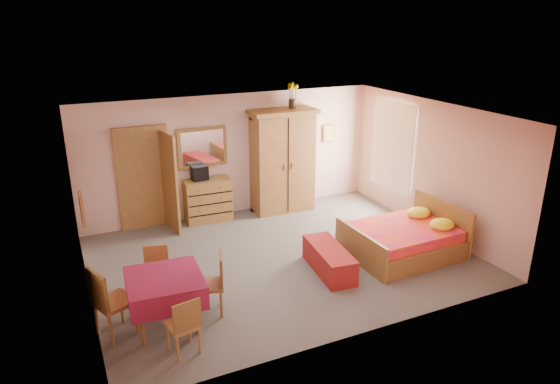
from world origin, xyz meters
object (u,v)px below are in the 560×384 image
wall_mirror (202,147)px  wardrobe (282,161)px  sunflower_vase (292,95)px  chair_north (157,274)px  chest_of_drawers (208,200)px  floor_lamp (255,166)px  chair_west (114,301)px  chair_south (183,324)px  stereo (200,173)px  dining_table (166,301)px  bench (329,260)px  chair_east (209,284)px  bed (403,232)px

wall_mirror → wardrobe: bearing=-12.8°
sunflower_vase → chair_north: 4.91m
chest_of_drawers → floor_lamp: (1.13, 0.09, 0.59)m
sunflower_vase → chair_west: 5.77m
wall_mirror → chair_south: size_ratio=1.29×
chest_of_drawers → wall_mirror: wall_mirror is taller
stereo → chair_south: bearing=-109.5°
wardrobe → dining_table: (-3.35, -3.32, -0.75)m
wall_mirror → chair_south: (-1.61, -4.32, -1.14)m
floor_lamp → chair_west: floor_lamp is taller
bench → chair_east: (-2.21, -0.33, 0.24)m
sunflower_vase → chair_north: sunflower_vase is taller
dining_table → chair_west: chair_west is taller
chair_east → bench: bearing=-64.5°
bench → chair_south: (-2.79, -1.08, 0.19)m
wall_mirror → bed: bearing=-53.1°
chair_north → wall_mirror: bearing=-104.6°
wall_mirror → chair_west: wall_mirror is taller
stereo → floor_lamp: floor_lamp is taller
chair_north → chair_east: 0.93m
stereo → chair_south: stereo is taller
chest_of_drawers → bed: size_ratio=0.50×
sunflower_vase → chair_east: bearing=-131.8°
stereo → chair_west: 4.08m
dining_table → chair_east: (0.63, 0.04, 0.09)m
chair_north → sunflower_vase: bearing=-128.8°
bench → chair_north: 2.85m
chair_east → chest_of_drawers: bearing=-0.1°
bed → chair_west: 5.04m
chair_south → chair_north: 1.45m
stereo → chair_north: 3.15m
wardrobe → chair_north: wardrobe is taller
chest_of_drawers → wall_mirror: size_ratio=0.91×
stereo → chair_east: (-0.90, -3.41, -0.60)m
bench → floor_lamp: bearing=91.0°
chair_east → wardrobe: bearing=-22.8°
wardrobe → chair_west: 5.22m
stereo → floor_lamp: bearing=2.7°
sunflower_vase → dining_table: bearing=-137.0°
floor_lamp → sunflower_vase: size_ratio=3.82×
wall_mirror → chair_south: bearing=-113.1°
wall_mirror → dining_table: size_ratio=1.04×
wall_mirror → wardrobe: size_ratio=0.47×
dining_table → chair_south: size_ratio=1.24×
chair_east → bed: bearing=-68.1°
sunflower_vase → chair_north: size_ratio=0.67×
wall_mirror → bed: size_ratio=0.55×
stereo → wardrobe: bearing=-3.9°
dining_table → chair_south: (0.05, -0.70, 0.04)m
chest_of_drawers → wall_mirror: 1.12m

